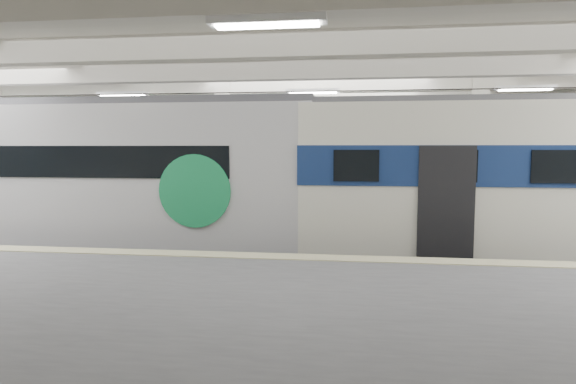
# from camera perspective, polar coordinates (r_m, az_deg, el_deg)

# --- Properties ---
(station_hall) EXTENTS (36.00, 24.00, 5.75)m
(station_hall) POSITION_cam_1_polar(r_m,az_deg,el_deg) (10.84, 1.45, 5.20)
(station_hall) COLOR black
(station_hall) RESTS_ON ground
(modern_emu) EXTENTS (14.08, 2.91, 4.53)m
(modern_emu) POSITION_cam_1_polar(r_m,az_deg,el_deg) (13.93, -18.22, 0.76)
(modern_emu) COLOR silver
(modern_emu) RESTS_ON ground
(older_rer) EXTENTS (13.51, 2.98, 4.45)m
(older_rer) POSITION_cam_1_polar(r_m,az_deg,el_deg) (13.68, 30.81, 0.67)
(older_rer) COLOR silver
(older_rer) RESTS_ON ground
(far_train) EXTENTS (13.87, 2.94, 4.42)m
(far_train) POSITION_cam_1_polar(r_m,az_deg,el_deg) (20.22, -19.46, 2.21)
(far_train) COLOR silver
(far_train) RESTS_ON ground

